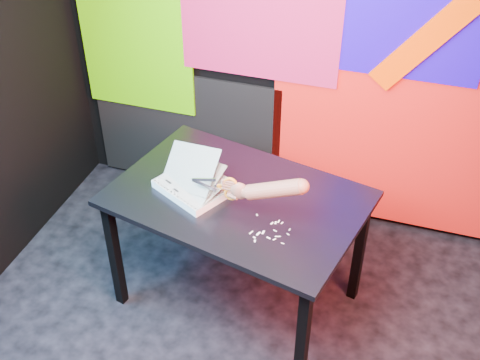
% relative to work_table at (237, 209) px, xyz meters
% --- Properties ---
extents(room, '(3.01, 3.01, 2.71)m').
position_rel_work_table_xyz_m(room, '(0.09, -0.56, 0.69)').
color(room, black).
rests_on(room, ground).
extents(backdrop, '(2.88, 0.05, 2.08)m').
position_rel_work_table_xyz_m(backdrop, '(0.15, 0.90, 0.29)').
color(backdrop, red).
rests_on(backdrop, ground).
extents(work_table, '(1.39, 1.08, 0.75)m').
position_rel_work_table_xyz_m(work_table, '(0.00, 0.00, 0.00)').
color(work_table, black).
rests_on(work_table, ground).
extents(printout_stack, '(0.42, 0.38, 0.27)m').
position_rel_work_table_xyz_m(printout_stack, '(-0.23, -0.03, 0.11)').
color(printout_stack, silver).
rests_on(printout_stack, work_table).
extents(scissors, '(0.24, 0.02, 0.13)m').
position_rel_work_table_xyz_m(scissors, '(-0.01, -0.13, 0.23)').
color(scissors, silver).
rests_on(scissors, printout_stack).
extents(hand_forearm, '(0.41, 0.09, 0.19)m').
position_rel_work_table_xyz_m(hand_forearm, '(0.20, -0.14, 0.28)').
color(hand_forearm, brown).
rests_on(hand_forearm, work_table).
extents(paper_clippings, '(0.19, 0.20, 0.00)m').
position_rel_work_table_xyz_m(paper_clippings, '(0.22, -0.20, 0.09)').
color(paper_clippings, silver).
rests_on(paper_clippings, work_table).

